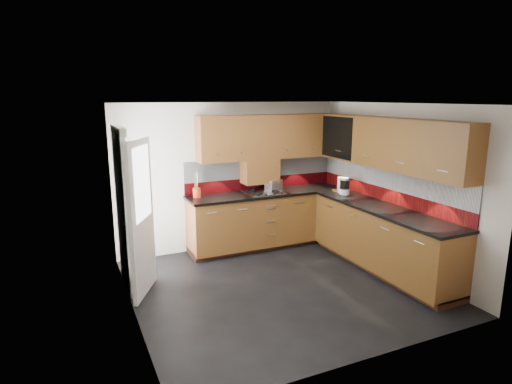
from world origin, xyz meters
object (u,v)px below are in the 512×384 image
gas_hob (264,192)px  toaster (274,185)px  utensil_pot (197,191)px  food_processor (345,187)px

gas_hob → toaster: (0.21, 0.07, 0.08)m
utensil_pot → toaster: (1.31, -0.07, -0.00)m
gas_hob → utensil_pot: size_ratio=1.39×
gas_hob → utensil_pot: (-1.10, 0.14, 0.08)m
utensil_pot → food_processor: 2.37m
gas_hob → utensil_pot: 1.11m
toaster → food_processor: food_processor is taller
gas_hob → food_processor: 1.31m
gas_hob → utensil_pot: utensil_pot is taller
utensil_pot → gas_hob: bearing=-7.3°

